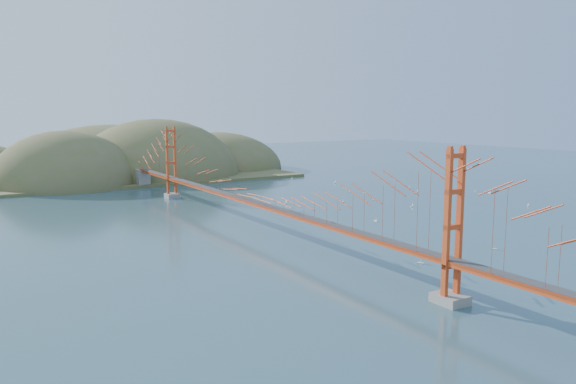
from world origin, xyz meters
TOP-DOWN VIEW (x-y plane):
  - ground at (0.00, 0.00)m, footprint 320.00×320.00m
  - bridge at (0.00, 0.18)m, footprint 2.20×94.40m
  - far_headlands at (2.21, 68.52)m, footprint 84.00×58.00m
  - sailboat_15 at (30.23, 41.32)m, footprint 0.60×0.60m
  - sailboat_13 at (42.76, -5.84)m, footprint 0.49×0.44m
  - sailboat_10 at (6.00, -20.86)m, footprint 0.65×0.65m
  - sailboat_11 at (48.76, 9.14)m, footprint 0.52×0.52m
  - sailboat_4 at (28.97, 20.03)m, footprint 0.58×0.58m
  - sailboat_8 at (41.64, 18.38)m, footprint 0.53×0.52m
  - sailboat_16 at (27.62, 2.88)m, footprint 0.53×0.50m
  - sailboat_7 at (34.03, 31.27)m, footprint 0.61×0.51m
  - sailboat_14 at (21.29, 11.65)m, footprint 0.67×0.67m
  - sailboat_17 at (38.65, 13.18)m, footprint 0.63×0.63m
  - sailboat_3 at (12.88, 14.94)m, footprint 0.58×0.47m
  - sailboat_12 at (9.12, 20.71)m, footprint 0.63×0.63m
  - sailboat_1 at (26.93, 10.76)m, footprint 0.62×0.62m
  - sailboat_5 at (49.17, 6.36)m, footprint 0.60×0.66m
  - sailboat_6 at (16.48, -20.86)m, footprint 0.54×0.54m
  - sailboat_9 at (39.07, 6.81)m, footprint 0.54×0.55m
  - sailboat_0 at (15.80, -2.85)m, footprint 0.50×0.62m

SIDE VIEW (x-z plane):
  - ground at x=0.00m, z-range 0.00..0.00m
  - far_headlands at x=2.21m, z-range -12.50..12.50m
  - sailboat_13 at x=42.76m, z-range -0.14..0.41m
  - sailboat_6 at x=16.48m, z-range -0.15..0.43m
  - sailboat_11 at x=48.76m, z-range -0.15..0.43m
  - sailboat_8 at x=41.64m, z-range -0.16..0.43m
  - sailboat_16 at x=27.62m, z-range -0.16..0.44m
  - sailboat_4 at x=28.97m, z-range -0.16..0.45m
  - sailboat_9 at x=39.07m, z-range -0.17..0.45m
  - sailboat_15 at x=30.23m, z-range -0.17..0.47m
  - sailboat_3 at x=12.88m, z-range -0.19..0.49m
  - sailboat_12 at x=9.12m, z-range -0.19..0.50m
  - sailboat_1 at x=26.93m, z-range -0.20..0.50m
  - sailboat_17 at x=38.65m, z-range -0.20..0.50m
  - sailboat_14 at x=21.29m, z-range -0.20..0.50m
  - sailboat_7 at x=34.03m, z-range -0.20..0.50m
  - sailboat_10 at x=6.00m, z-range -0.20..0.51m
  - sailboat_0 at x=15.80m, z-range -0.21..0.52m
  - sailboat_5 at x=49.17m, z-range -0.21..0.53m
  - bridge at x=0.00m, z-range 1.01..13.01m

